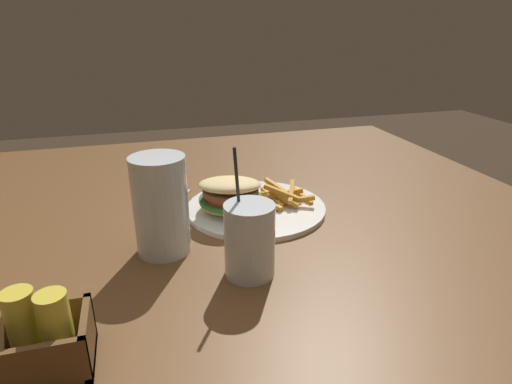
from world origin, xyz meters
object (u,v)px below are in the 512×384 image
beer_glass (161,209)px  spoon (164,210)px  meal_plate_near (244,201)px  juice_glass (250,242)px  condiment_caddy (43,341)px

beer_glass → spoon: size_ratio=1.12×
meal_plate_near → juice_glass: 0.23m
juice_glass → spoon: (0.11, -0.26, -0.05)m
meal_plate_near → juice_glass: size_ratio=1.42×
spoon → condiment_caddy: bearing=8.4°
juice_glass → beer_glass: bearing=-42.0°
meal_plate_near → condiment_caddy: 0.47m
meal_plate_near → condiment_caddy: size_ratio=2.84×
beer_glass → spoon: 0.17m
juice_glass → condiment_caddy: size_ratio=2.00×
meal_plate_near → condiment_caddy: (0.32, 0.34, 0.01)m
juice_glass → spoon: bearing=-67.2°
spoon → meal_plate_near: bearing=106.2°
spoon → beer_glass: bearing=26.8°
beer_glass → spoon: beer_glass is taller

